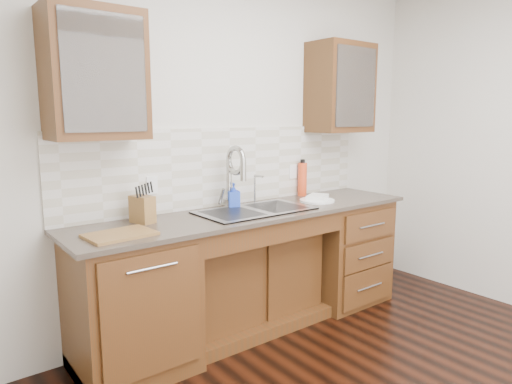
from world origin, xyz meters
TOP-DOWN VIEW (x-y plane):
  - wall_back at (0.00, 1.80)m, footprint 4.00×0.10m
  - base_cabinet_left at (-0.95, 1.44)m, footprint 0.70×0.62m
  - base_cabinet_center at (0.00, 1.53)m, footprint 1.20×0.44m
  - base_cabinet_right at (0.95, 1.44)m, footprint 0.70×0.62m
  - countertop at (0.00, 1.43)m, footprint 2.70×0.65m
  - backsplash at (0.00, 1.74)m, footprint 2.70×0.02m
  - sink at (0.00, 1.41)m, footprint 0.84×0.46m
  - faucet at (-0.07, 1.64)m, footprint 0.04×0.04m
  - filter_tap at (0.18, 1.65)m, footprint 0.02×0.02m
  - upper_cabinet_left at (-1.05, 1.58)m, footprint 0.55×0.34m
  - upper_cabinet_right at (1.05, 1.58)m, footprint 0.55×0.34m
  - outlet_left at (-0.65, 1.73)m, footprint 0.08×0.01m
  - outlet_right at (0.65, 1.73)m, footprint 0.08×0.01m
  - soap_bottle at (-0.06, 1.60)m, footprint 0.11×0.11m
  - water_bottle at (0.72, 1.68)m, footprint 0.09×0.09m
  - plate at (0.62, 1.40)m, footprint 0.35×0.35m
  - dish_towel at (0.65, 1.43)m, footprint 0.24×0.22m
  - knife_block at (-0.80, 1.56)m, footprint 0.14×0.18m
  - cutting_board at (-1.04, 1.33)m, footprint 0.39×0.29m
  - cup_left_a at (-1.20, 1.58)m, footprint 0.13×0.13m
  - cup_left_b at (-0.92, 1.58)m, footprint 0.10×0.10m
  - cup_right_a at (0.96, 1.58)m, footprint 0.14×0.14m
  - cup_right_b at (1.21, 1.58)m, footprint 0.10×0.10m

SIDE VIEW (x-z plane):
  - base_cabinet_center at x=0.00m, z-range 0.00..0.70m
  - base_cabinet_left at x=-0.95m, z-range 0.00..0.88m
  - base_cabinet_right at x=0.95m, z-range 0.00..0.88m
  - sink at x=0.00m, z-range 0.73..0.92m
  - countertop at x=0.00m, z-range 0.88..0.91m
  - plate at x=0.62m, z-range 0.91..0.93m
  - cutting_board at x=-1.04m, z-range 0.91..0.93m
  - dish_towel at x=0.65m, z-range 0.93..0.96m
  - knife_block at x=-0.80m, z-range 0.91..1.08m
  - soap_bottle at x=-0.06m, z-range 0.91..1.10m
  - filter_tap at x=0.18m, z-range 0.91..1.15m
  - water_bottle at x=0.72m, z-range 0.91..1.19m
  - faucet at x=-0.07m, z-range 0.91..1.31m
  - outlet_left at x=-0.65m, z-range 1.06..1.18m
  - outlet_right at x=0.65m, z-range 1.06..1.18m
  - backsplash at x=0.00m, z-range 0.91..1.50m
  - wall_back at x=0.00m, z-range 0.00..2.70m
  - cup_right_a at x=0.96m, z-range 1.72..1.81m
  - cup_left_a at x=-1.20m, z-range 1.72..1.81m
  - cup_right_b at x=1.21m, z-range 1.72..1.81m
  - cup_left_b at x=-0.92m, z-range 1.72..1.82m
  - upper_cabinet_left at x=-1.05m, z-range 1.45..2.20m
  - upper_cabinet_right at x=1.05m, z-range 1.45..2.20m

